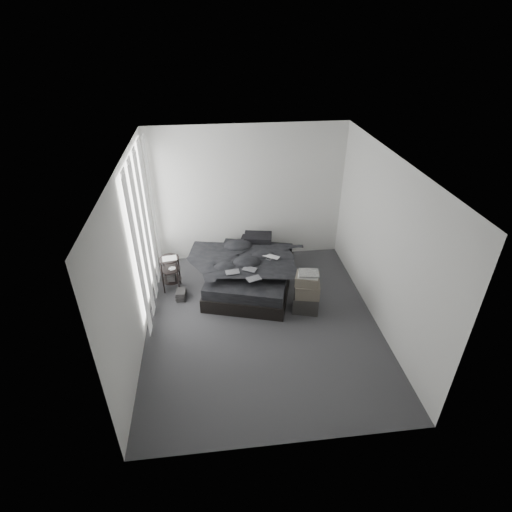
{
  "coord_description": "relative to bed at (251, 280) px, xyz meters",
  "views": [
    {
      "loc": [
        -0.67,
        -4.8,
        4.21
      ],
      "look_at": [
        0.0,
        0.8,
        0.75
      ],
      "focal_mm": 28.0,
      "sensor_mm": 36.0,
      "label": 1
    }
  ],
  "objects": [
    {
      "name": "comic_a",
      "position": [
        -0.34,
        -0.4,
        0.53
      ],
      "size": [
        0.24,
        0.17,
        0.01
      ],
      "primitive_type": "cube",
      "rotation": [
        0.0,
        0.0,
        0.1
      ],
      "color": "black",
      "rests_on": "duvet"
    },
    {
      "name": "papers",
      "position": [
        -1.38,
        0.07,
        0.51
      ],
      "size": [
        0.26,
        0.21,
        0.01
      ],
      "primitive_type": "cube",
      "rotation": [
        0.0,
        0.0,
        0.14
      ],
      "color": "white",
      "rests_on": "side_stand"
    },
    {
      "name": "wall_back",
      "position": [
        0.07,
        1.08,
        1.18
      ],
      "size": [
        3.6,
        0.01,
        2.6
      ],
      "primitive_type": "cube",
      "color": "silver",
      "rests_on": "ground"
    },
    {
      "name": "curtain_left",
      "position": [
        -1.66,
        -0.12,
        1.16
      ],
      "size": [
        0.06,
        2.12,
        2.48
      ],
      "primitive_type": "cube",
      "color": "white",
      "rests_on": "wall_left"
    },
    {
      "name": "bed",
      "position": [
        0.0,
        0.0,
        0.0
      ],
      "size": [
        1.81,
        2.1,
        0.24
      ],
      "primitive_type": "cube",
      "rotation": [
        0.0,
        0.0,
        -0.28
      ],
      "color": "black",
      "rests_on": "floor"
    },
    {
      "name": "box_upper",
      "position": [
        0.81,
        -0.79,
        0.49
      ],
      "size": [
        0.44,
        0.39,
        0.16
      ],
      "primitive_type": "cube",
      "rotation": [
        0.0,
        0.0,
        -0.32
      ],
      "color": "#534D42",
      "rests_on": "box_mid"
    },
    {
      "name": "mattress",
      "position": [
        0.0,
        0.0,
        0.22
      ],
      "size": [
        1.74,
        2.04,
        0.19
      ],
      "primitive_type": "cube",
      "rotation": [
        0.0,
        0.0,
        -0.28
      ],
      "color": "black",
      "rests_on": "bed"
    },
    {
      "name": "pillow_lower",
      "position": [
        0.15,
        0.68,
        0.37
      ],
      "size": [
        0.62,
        0.5,
        0.12
      ],
      "primitive_type": "cube",
      "rotation": [
        0.0,
        0.0,
        -0.28
      ],
      "color": "black",
      "rests_on": "mattress"
    },
    {
      "name": "floor",
      "position": [
        0.07,
        -1.02,
        -0.12
      ],
      "size": [
        3.6,
        4.2,
        0.01
      ],
      "primitive_type": "cube",
      "color": "#37373A",
      "rests_on": "ground"
    },
    {
      "name": "comic_c",
      "position": [
        -0.02,
        -0.63,
        0.54
      ],
      "size": [
        0.26,
        0.21,
        0.01
      ],
      "primitive_type": "cube",
      "rotation": [
        0.0,
        0.0,
        0.33
      ],
      "color": "black",
      "rests_on": "duvet"
    },
    {
      "name": "box_lower",
      "position": [
        0.82,
        -0.79,
        0.03
      ],
      "size": [
        0.48,
        0.42,
        0.3
      ],
      "primitive_type": "cube",
      "rotation": [
        0.0,
        0.0,
        -0.27
      ],
      "color": "black",
      "rests_on": "floor"
    },
    {
      "name": "pillow_upper",
      "position": [
        0.21,
        0.65,
        0.49
      ],
      "size": [
        0.56,
        0.43,
        0.11
      ],
      "primitive_type": "cube",
      "rotation": [
        0.0,
        0.0,
        -0.18
      ],
      "color": "black",
      "rests_on": "pillow_lower"
    },
    {
      "name": "laptop",
      "position": [
        0.33,
        -0.05,
        0.53
      ],
      "size": [
        0.34,
        0.31,
        0.02
      ],
      "primitive_type": "imported",
      "rotation": [
        0.0,
        0.0,
        -0.6
      ],
      "color": "silver",
      "rests_on": "duvet"
    },
    {
      "name": "side_stand",
      "position": [
        -1.39,
        0.08,
        0.19
      ],
      "size": [
        0.35,
        0.35,
        0.62
      ],
      "primitive_type": "cylinder",
      "rotation": [
        0.0,
        0.0,
        -0.03
      ],
      "color": "black",
      "rests_on": "floor"
    },
    {
      "name": "wall_left",
      "position": [
        -1.73,
        -1.02,
        1.18
      ],
      "size": [
        0.01,
        4.2,
        2.6
      ],
      "primitive_type": "cube",
      "color": "silver",
      "rests_on": "ground"
    },
    {
      "name": "art_book_snake",
      "position": [
        0.83,
        -0.8,
        0.61
      ],
      "size": [
        0.34,
        0.29,
        0.03
      ],
      "primitive_type": "cube",
      "rotation": [
        0.0,
        0.0,
        -0.17
      ],
      "color": "silver",
      "rests_on": "art_book_white"
    },
    {
      "name": "window_left",
      "position": [
        -1.71,
        -0.12,
        1.23
      ],
      "size": [
        0.02,
        2.0,
        2.3
      ],
      "primitive_type": "cube",
      "color": "white",
      "rests_on": "wall_left"
    },
    {
      "name": "box_mid",
      "position": [
        0.83,
        -0.8,
        0.29
      ],
      "size": [
        0.43,
        0.37,
        0.23
      ],
      "primitive_type": "cube",
      "rotation": [
        0.0,
        0.0,
        -0.2
      ],
      "color": "#534D42",
      "rests_on": "box_lower"
    },
    {
      "name": "floor_books",
      "position": [
        -1.23,
        -0.24,
        -0.04
      ],
      "size": [
        0.18,
        0.24,
        0.16
      ],
      "primitive_type": "cube",
      "rotation": [
        0.0,
        0.0,
        -0.1
      ],
      "color": "black",
      "rests_on": "floor"
    },
    {
      "name": "comic_b",
      "position": [
        -0.06,
        -0.35,
        0.53
      ],
      "size": [
        0.27,
        0.24,
        0.01
      ],
      "primitive_type": "cube",
      "rotation": [
        0.0,
        0.0,
        -0.49
      ],
      "color": "black",
      "rests_on": "duvet"
    },
    {
      "name": "duvet",
      "position": [
        -0.01,
        -0.04,
        0.42
      ],
      "size": [
        1.7,
        1.84,
        0.21
      ],
      "primitive_type": "imported",
      "rotation": [
        0.0,
        0.0,
        -0.28
      ],
      "color": "black",
      "rests_on": "mattress"
    },
    {
      "name": "wall_right",
      "position": [
        1.87,
        -1.02,
        1.18
      ],
      "size": [
        0.01,
        4.2,
        2.6
      ],
      "primitive_type": "cube",
      "color": "silver",
      "rests_on": "ground"
    },
    {
      "name": "wall_front",
      "position": [
        0.07,
        -3.12,
        1.18
      ],
      "size": [
        3.6,
        0.01,
        2.6
      ],
      "primitive_type": "cube",
      "color": "silver",
      "rests_on": "ground"
    },
    {
      "name": "ceiling",
      "position": [
        0.07,
        -1.02,
        2.48
      ],
      "size": [
        3.6,
        4.2,
        0.01
      ],
      "primitive_type": "cube",
      "color": "white",
      "rests_on": "ground"
    },
    {
      "name": "art_book_white",
      "position": [
        0.82,
        -0.79,
        0.58
      ],
      "size": [
        0.36,
        0.32,
        0.03
      ],
      "primitive_type": "cube",
      "rotation": [
        0.0,
        0.0,
        -0.27
      ],
      "color": "silver",
      "rests_on": "box_upper"
    }
  ]
}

